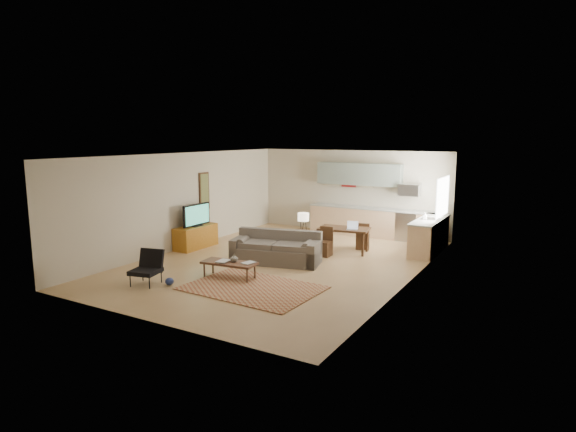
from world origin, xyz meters
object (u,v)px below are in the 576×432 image
Objects in this scene: coffee_table at (229,270)px; tv_credenza at (196,237)px; sofa at (276,247)px; console_table at (303,242)px; dining_table at (344,240)px; armchair at (145,268)px.

tv_credenza is (-2.62, 1.91, 0.13)m from coffee_table.
sofa reaches higher than tv_credenza.
coffee_table is 3.25m from tv_credenza.
console_table is at bearing 76.92° from coffee_table.
dining_table is (1.26, 3.53, 0.15)m from coffee_table.
coffee_table is at bearing -36.16° from tv_credenza.
console_table reaches higher than coffee_table.
console_table is at bearing 18.04° from tv_credenza.
dining_table is (0.92, 0.65, 0.03)m from console_table.
armchair is at bearing -99.09° from console_table.
armchair is at bearing -140.52° from coffee_table.
sofa is at bearing -128.11° from dining_table.
tv_credenza is (-2.85, 0.28, -0.08)m from sofa.
dining_table is (2.52, 4.82, -0.03)m from armchair.
sofa is 2.87m from tv_credenza.
coffee_table is at bearing -119.20° from dining_table.
sofa reaches higher than console_table.
sofa is 2.15m from dining_table.
console_table is (0.34, 2.88, 0.12)m from coffee_table.
console_table is 1.12m from dining_table.
console_table is (2.96, 0.96, -0.00)m from tv_credenza.
sofa reaches higher than dining_table.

